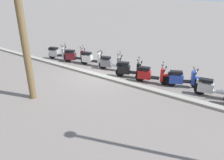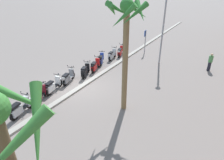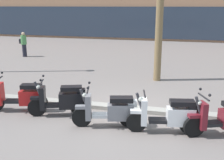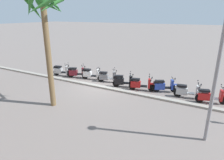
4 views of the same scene
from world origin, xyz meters
The scene contains 8 objects.
ground_plane centered at (0.00, 0.00, 0.00)m, with size 200.00×200.00×0.00m, color slate.
curb_strip centered at (0.00, 0.15, 0.06)m, with size 60.00×0.36×0.12m, color gray.
scooter_red_mid_centre centered at (-2.85, -0.70, 0.46)m, with size 1.80×0.76×1.17m.
scooter_black_lead_nearest centered at (-1.53, -0.70, 0.47)m, with size 1.66×0.80×1.17m.
scooter_grey_mid_front centered at (0.01, -1.11, 0.45)m, with size 1.73×0.73×1.17m.
scooter_white_gap_after_mid centered at (1.52, -1.09, 0.46)m, with size 1.82×0.68×1.04m.
scooter_maroon_second_in_line centered at (2.83, -0.90, 0.46)m, with size 1.65×0.86×1.17m.
pedestrian_by_palm_tree centered at (-7.81, 7.56, 0.80)m, with size 0.46×0.34×1.53m.
Camera 3 is at (1.72, -7.65, 3.11)m, focal length 44.25 mm.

